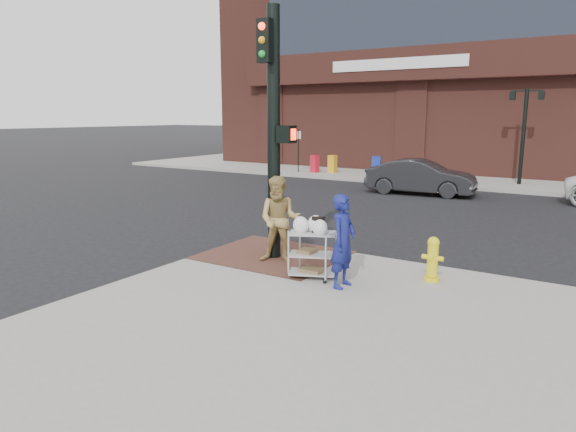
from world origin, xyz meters
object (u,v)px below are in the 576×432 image
Objects in this scene: traffic_signal_pole at (274,127)px; woman_blue at (343,241)px; fire_hydrant at (433,259)px; lamp_post at (524,126)px; pedestrian_tan at (280,220)px; utility_cart at (312,250)px; sedan_dark at (421,177)px.

woman_blue is at bearing -24.25° from traffic_signal_pole.
lamp_post is at bearing 92.91° from fire_hydrant.
traffic_signal_pole reaches higher than fire_hydrant.
pedestrian_tan is (-1.73, 0.67, 0.06)m from woman_blue.
pedestrian_tan is at bearing -39.59° from traffic_signal_pole.
utility_cart is (-1.14, -15.99, -1.95)m from lamp_post.
utility_cart is 2.15m from fire_hydrant.
lamp_post is 15.70m from pedestrian_tan.
traffic_signal_pole is 2.86× the size of pedestrian_tan.
pedestrian_tan is (-2.19, -15.46, -1.59)m from lamp_post.
lamp_post is 15.43m from traffic_signal_pole.
fire_hydrant is (1.22, 1.13, -0.39)m from woman_blue.
utility_cart reaches higher than fire_hydrant.
sedan_dark is 5.12× the size of fire_hydrant.
utility_cart is (-0.69, 0.15, -0.29)m from woman_blue.
utility_cart is at bearing 78.40° from woman_blue.
traffic_signal_pole is 2.90m from woman_blue.
utility_cart is at bearing -175.88° from sedan_dark.
sedan_dark is (-0.52, 11.06, -2.15)m from traffic_signal_pole.
woman_blue reaches higher than fire_hydrant.
utility_cart is (1.05, -0.52, -0.36)m from pedestrian_tan.
pedestrian_tan reaches higher than fire_hydrant.
fire_hydrant is (3.75, -10.84, -0.12)m from sedan_dark.
lamp_post is 5.48m from sedan_dark.
woman_blue is at bearing -137.11° from fire_hydrant.
traffic_signal_pole is at bearing 177.90° from sedan_dark.
woman_blue is at bearing -41.69° from pedestrian_tan.
traffic_signal_pole is at bearing -176.06° from fire_hydrant.
sedan_dark is (-2.99, -4.16, -1.93)m from lamp_post.
sedan_dark is at bearing 73.59° from pedestrian_tan.
traffic_signal_pole is at bearing 66.54° from woman_blue.
pedestrian_tan is at bearing 153.48° from utility_cart.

